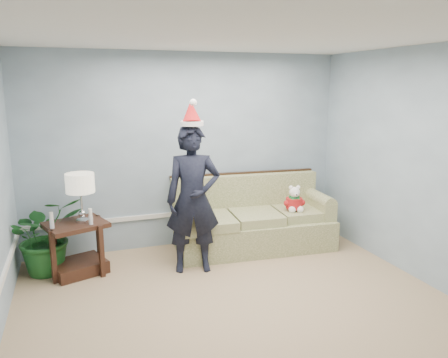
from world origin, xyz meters
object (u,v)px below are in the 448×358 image
table_lamp (80,185)px  teddy_bear (294,202)px  sofa (252,222)px  man (193,200)px  houseplant (46,235)px  side_table (78,253)px

table_lamp → teddy_bear: size_ratio=1.62×
sofa → man: size_ratio=1.24×
houseplant → table_lamp: bearing=-18.4°
table_lamp → man: man is taller
man → teddy_bear: 1.58m
table_lamp → houseplant: (-0.43, 0.14, -0.62)m
houseplant → teddy_bear: bearing=-4.1°
sofa → side_table: size_ratio=2.75×
sofa → houseplant: (-2.70, 0.01, 0.11)m
houseplant → man: (1.71, -0.51, 0.43)m
man → teddy_bear: (1.53, 0.28, -0.24)m
sofa → teddy_bear: sofa is taller
sofa → man: man is taller
side_table → table_lamp: 0.85m
sofa → teddy_bear: 0.66m
sofa → man: bearing=-148.8°
table_lamp → man: bearing=-16.2°
houseplant → side_table: bearing=-23.4°
sofa → man: (-0.99, -0.50, 0.54)m
table_lamp → teddy_bear: (2.81, -0.09, -0.43)m
sofa → table_lamp: bearing=-172.3°
teddy_bear → houseplant: bearing=-174.3°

